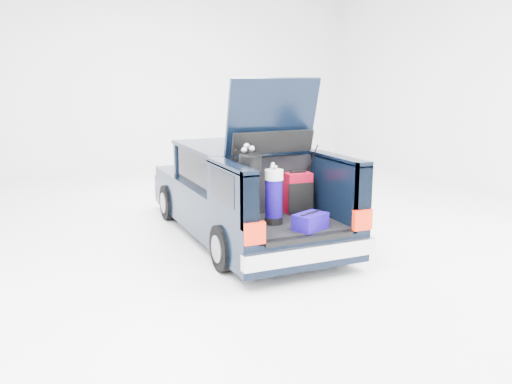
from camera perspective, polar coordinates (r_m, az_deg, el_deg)
name	(u,v)px	position (r m, az deg, el deg)	size (l,w,h in m)	color
ground	(243,236)	(8.63, -1.33, -4.64)	(14.00, 14.00, 0.00)	white
car	(241,193)	(8.55, -1.62, -0.13)	(1.87, 4.65, 2.47)	black
red_suitcase	(298,193)	(7.61, 4.44, -0.10)	(0.37, 0.25, 0.60)	maroon
black_golf_bag	(248,189)	(6.92, -0.81, 0.30)	(0.34, 0.43, 1.05)	black
blue_golf_bag	(274,196)	(7.01, 1.89, -0.45)	(0.26, 0.26, 0.81)	black
blue_duffel	(310,221)	(6.84, 5.74, -3.10)	(0.50, 0.42, 0.22)	#120465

